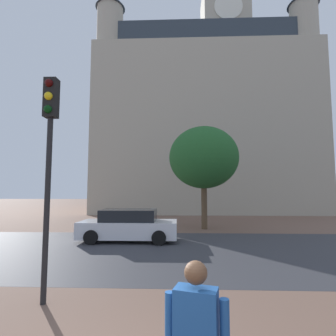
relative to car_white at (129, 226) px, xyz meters
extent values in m
plane|color=brown|center=(1.58, -0.13, -0.71)|extent=(120.00, 120.00, 0.00)
cube|color=#38383D|center=(1.58, -1.82, -0.71)|extent=(120.00, 8.28, 0.00)
cube|color=#B2A893|center=(5.41, 20.20, 8.25)|extent=(23.85, 15.36, 17.93)
cube|color=#2D3842|center=(5.41, 20.20, 18.42)|extent=(21.94, 14.13, 2.40)
cube|color=#B2A893|center=(8.59, 20.20, 13.67)|extent=(5.72, 5.72, 28.77)
cylinder|color=silver|center=(8.59, 17.29, 24.05)|extent=(3.43, 0.15, 3.43)
cylinder|color=#B2A893|center=(-5.01, 14.02, 10.49)|extent=(2.80, 2.80, 22.41)
cone|color=#2D3842|center=(-5.01, 14.02, 22.70)|extent=(3.20, 3.20, 2.00)
cylinder|color=#B2A893|center=(15.84, 14.02, 10.38)|extent=(2.80, 2.80, 22.18)
cube|color=#1E4C8E|center=(2.51, -9.93, 0.46)|extent=(0.45, 0.32, 0.62)
cylinder|color=#1E4C8E|center=(2.76, -10.01, 0.41)|extent=(0.09, 0.09, 0.59)
cylinder|color=#1E4C8E|center=(2.26, -9.86, 0.41)|extent=(0.09, 0.09, 0.59)
cube|color=black|center=(2.54, -9.84, 0.48)|extent=(0.31, 0.21, 0.40)
sphere|color=brown|center=(2.51, -9.93, 0.91)|extent=(0.22, 0.22, 0.22)
cube|color=silver|center=(0.00, 0.00, -0.15)|extent=(4.58, 1.87, 0.76)
cube|color=black|center=(0.00, 0.00, 0.50)|extent=(2.57, 1.65, 0.55)
cylinder|color=black|center=(-1.51, -0.94, -0.39)|extent=(0.64, 0.22, 0.64)
cylinder|color=black|center=(-1.51, 0.94, -0.39)|extent=(0.64, 0.22, 0.64)
cylinder|color=black|center=(1.51, -0.94, -0.39)|extent=(0.64, 0.22, 0.64)
cylinder|color=black|center=(1.51, 0.94, -0.39)|extent=(0.64, 0.22, 0.64)
cylinder|color=black|center=(-0.51, -6.88, 1.30)|extent=(0.12, 0.12, 4.03)
cube|color=black|center=(-0.51, -6.88, 3.77)|extent=(0.28, 0.24, 0.90)
sphere|color=#390606|center=(-0.51, -7.01, 4.07)|extent=(0.18, 0.18, 0.18)
sphere|color=yellow|center=(-0.51, -7.01, 3.77)|extent=(0.18, 0.18, 0.18)
sphere|color=#06330C|center=(-0.51, -7.01, 3.47)|extent=(0.18, 0.18, 0.18)
cylinder|color=brown|center=(4.01, 3.95, 0.65)|extent=(0.36, 0.36, 2.73)
ellipsoid|color=#235B28|center=(4.01, 3.95, 3.78)|extent=(4.40, 4.40, 3.96)
camera|label=1|loc=(2.35, -12.45, 1.68)|focal=27.54mm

